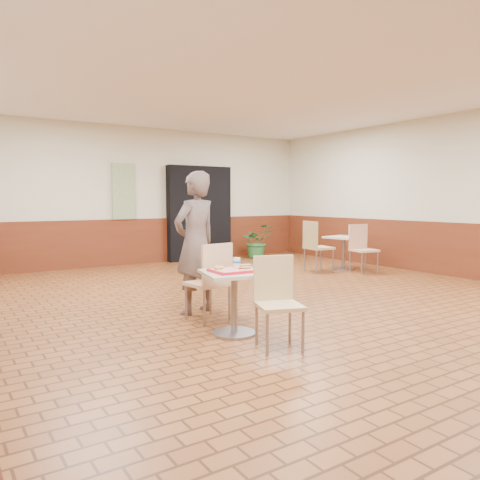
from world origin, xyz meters
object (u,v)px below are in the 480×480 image
chair_main_back (211,278)px  serving_tray (234,270)px  long_john_donut (244,267)px  chair_main_front (277,297)px  paper_cup (237,262)px  chair_second_left (315,244)px  chair_second_front (361,246)px  second_table (344,247)px  customer (195,243)px  potted_plant (257,241)px  ring_donut (219,267)px  main_table (234,292)px

chair_main_back → serving_tray: chair_main_back is taller
long_john_donut → chair_main_front: bearing=-87.2°
chair_main_front → paper_cup: bearing=111.0°
chair_main_front → chair_second_left: 4.81m
chair_second_left → chair_second_front: size_ratio=1.07×
paper_cup → second_table: paper_cup is taller
customer → potted_plant: size_ratio=2.16×
customer → ring_donut: customer is taller
serving_tray → chair_main_back: bearing=84.2°
chair_main_back → chair_second_left: size_ratio=0.92×
chair_second_left → chair_main_back: bearing=127.4°
second_table → chair_main_front: bearing=-142.5°
chair_main_back → serving_tray: (-0.06, -0.59, 0.17)m
main_table → chair_main_back: chair_main_back is taller
customer → paper_cup: customer is taller
chair_main_front → chair_second_front: (4.22, 2.76, 0.03)m
chair_main_back → potted_plant: 5.98m
main_table → customer: customer is taller
long_john_donut → chair_second_front: (4.25, 2.24, -0.20)m
serving_tray → ring_donut: (-0.14, 0.08, 0.03)m
ring_donut → potted_plant: (4.07, 5.06, -0.31)m
chair_main_back → paper_cup: size_ratio=9.23×
ring_donut → chair_second_front: 4.96m
long_john_donut → chair_second_left: bearing=38.1°
main_table → long_john_donut: long_john_donut is taller
customer → long_john_donut: 1.13m
long_john_donut → main_table: bearing=154.2°
second_table → customer: bearing=-159.3°
main_table → chair_second_front: size_ratio=0.72×
potted_plant → chair_second_front: bearing=-81.9°
second_table → chair_second_front: size_ratio=0.72×
serving_tray → ring_donut: bearing=148.9°
customer → second_table: bearing=-174.7°
main_table → chair_main_front: (0.12, -0.57, 0.04)m
serving_tray → chair_second_front: 4.87m
serving_tray → chair_second_front: bearing=26.8°
main_table → paper_cup: (0.10, 0.11, 0.30)m
chair_main_front → long_john_donut: bearing=111.8°
serving_tray → second_table: size_ratio=0.70×
ring_donut → potted_plant: potted_plant is taller
chair_main_back → second_table: 4.80m
chair_main_front → customer: (-0.01, 1.65, 0.40)m
chair_main_front → ring_donut: (-0.26, 0.66, 0.23)m
ring_donut → long_john_donut: long_john_donut is taller
long_john_donut → second_table: bearing=32.6°
chair_second_left → long_john_donut: bearing=134.7°
ring_donut → paper_cup: (0.24, 0.02, 0.03)m
chair_main_front → chair_second_left: bearing=62.3°
chair_main_front → second_table: 5.36m
main_table → long_john_donut: bearing=-25.8°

